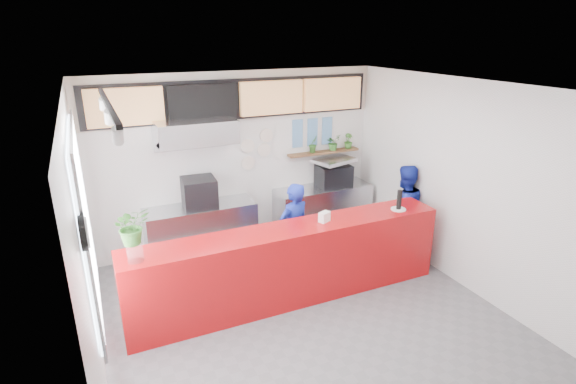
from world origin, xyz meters
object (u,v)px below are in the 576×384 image
object	(u,v)px
service_counter	(290,264)
staff_center	(294,231)
pepper_mill	(399,200)
panini_oven	(199,192)
espresso_machine	(334,176)
staff_right	(403,210)

from	to	relation	value
service_counter	staff_center	bearing A→B (deg)	60.87
staff_center	pepper_mill	world-z (taller)	staff_center
staff_center	pepper_mill	distance (m)	1.63
panini_oven	espresso_machine	bearing A→B (deg)	4.03
service_counter	staff_right	bearing A→B (deg)	12.73
pepper_mill	staff_right	bearing A→B (deg)	45.30
service_counter	pepper_mill	distance (m)	1.87
panini_oven	espresso_machine	distance (m)	2.50
espresso_machine	staff_center	size ratio (longest dim) A/B	0.40
panini_oven	staff_center	distance (m)	1.70
service_counter	panini_oven	xyz separation A→B (m)	(-0.79, 1.80, 0.59)
service_counter	espresso_machine	world-z (taller)	espresso_machine
staff_center	panini_oven	bearing A→B (deg)	-63.78
pepper_mill	service_counter	bearing A→B (deg)	177.56
espresso_machine	staff_right	size ratio (longest dim) A/B	0.39
espresso_machine	staff_center	distance (m)	1.89
panini_oven	staff_right	size ratio (longest dim) A/B	0.34
service_counter	panini_oven	world-z (taller)	panini_oven
pepper_mill	espresso_machine	bearing A→B (deg)	90.58
pepper_mill	staff_center	bearing A→B (deg)	155.66
staff_center	service_counter	bearing A→B (deg)	45.17
staff_center	staff_right	xyz separation A→B (m)	(2.00, -0.04, 0.02)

